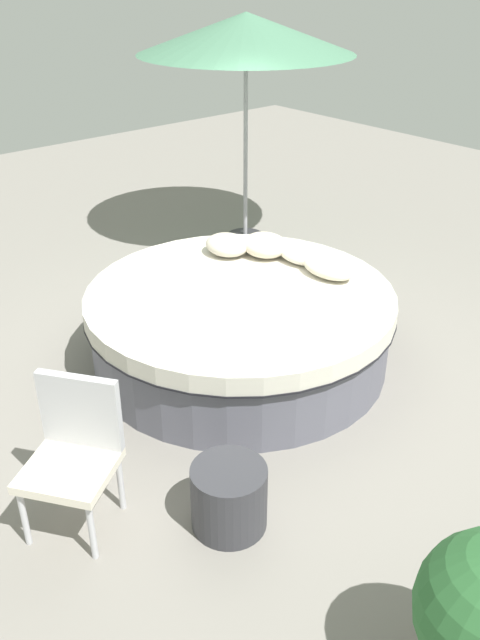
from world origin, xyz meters
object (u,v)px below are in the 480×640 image
at_px(round_bed, 240,326).
at_px(throw_pillow_0, 328,267).
at_px(throw_pillow_1, 302,253).
at_px(patio_umbrella, 246,35).
at_px(patio_chair, 75,445).
at_px(side_table, 229,497).
at_px(throw_pillow_3, 227,245).
at_px(throw_pillow_2, 265,245).

distance_m(round_bed, throw_pillow_0, 0.93).
xyz_separation_m(throw_pillow_1, patio_umbrella, (-1.99, 1.06, 1.63)).
height_order(throw_pillow_0, patio_chair, patio_chair).
relative_size(patio_chair, patio_umbrella, 0.37).
bearing_deg(side_table, throw_pillow_1, 125.29).
bearing_deg(patio_chair, throw_pillow_1, -108.15).
height_order(round_bed, patio_chair, patio_chair).
xyz_separation_m(throw_pillow_0, throw_pillow_1, (-0.37, 0.04, 0.00)).
distance_m(throw_pillow_1, patio_umbrella, 2.78).
relative_size(throw_pillow_3, side_table, 0.92).
relative_size(throw_pillow_1, throw_pillow_3, 1.10).
xyz_separation_m(round_bed, throw_pillow_3, (-0.68, 0.43, 0.43)).
xyz_separation_m(patio_chair, side_table, (0.67, 0.65, -0.34)).
height_order(throw_pillow_1, patio_chair, patio_chair).
xyz_separation_m(round_bed, throw_pillow_1, (-0.10, 0.83, 0.41)).
bearing_deg(throw_pillow_0, throw_pillow_1, 173.79).
height_order(throw_pillow_1, side_table, throw_pillow_1).
bearing_deg(side_table, patio_umbrella, 137.61).
distance_m(throw_pillow_1, side_table, 2.68).
xyz_separation_m(throw_pillow_3, patio_umbrella, (-1.41, 1.46, 1.61)).
bearing_deg(throw_pillow_3, round_bed, -32.16).
distance_m(throw_pillow_0, patio_chair, 2.80).
height_order(patio_chair, side_table, patio_chair).
bearing_deg(side_table, round_bed, 137.20).
height_order(round_bed, throw_pillow_1, throw_pillow_1).
xyz_separation_m(throw_pillow_1, patio_chair, (0.84, -2.79, -0.20)).
xyz_separation_m(round_bed, side_table, (1.41, -1.31, -0.13)).
distance_m(throw_pillow_2, patio_umbrella, 2.61).
bearing_deg(throw_pillow_3, side_table, -39.67).
relative_size(throw_pillow_1, side_table, 1.02).
bearing_deg(patio_umbrella, throw_pillow_0, -25.01).
xyz_separation_m(round_bed, throw_pillow_2, (-0.43, 0.67, 0.44)).
height_order(round_bed, patio_umbrella, patio_umbrella).
bearing_deg(throw_pillow_3, throw_pillow_1, 34.86).
distance_m(round_bed, side_table, 1.93).
xyz_separation_m(throw_pillow_3, side_table, (2.09, -1.74, -0.56)).
xyz_separation_m(throw_pillow_1, throw_pillow_3, (-0.58, -0.40, 0.01)).
relative_size(throw_pillow_2, side_table, 0.94).
relative_size(round_bed, throw_pillow_1, 5.41).
bearing_deg(patio_umbrella, round_bed, -42.11).
bearing_deg(throw_pillow_1, throw_pillow_2, -154.24).
height_order(throw_pillow_0, patio_umbrella, patio_umbrella).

